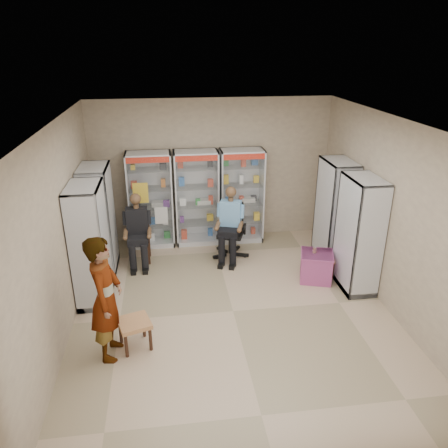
{
  "coord_description": "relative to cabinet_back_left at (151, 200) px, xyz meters",
  "views": [
    {
      "loc": [
        -0.95,
        -5.88,
        4.03
      ],
      "look_at": [
        -0.05,
        0.7,
        1.24
      ],
      "focal_mm": 35.0,
      "sensor_mm": 36.0,
      "label": 1
    }
  ],
  "objects": [
    {
      "name": "floor",
      "position": [
        1.3,
        -2.73,
        -1.0
      ],
      "size": [
        6.0,
        6.0,
        0.0
      ],
      "primitive_type": "plane",
      "color": "tan",
      "rests_on": "ground"
    },
    {
      "name": "room_shell",
      "position": [
        1.3,
        -2.73,
        0.97
      ],
      "size": [
        5.02,
        6.02,
        3.01
      ],
      "color": "tan",
      "rests_on": "ground"
    },
    {
      "name": "cabinet_back_left",
      "position": [
        0.0,
        0.0,
        0.0
      ],
      "size": [
        0.9,
        0.5,
        2.0
      ],
      "primitive_type": "cube",
      "color": "#A2A4A9",
      "rests_on": "floor"
    },
    {
      "name": "cabinet_back_mid",
      "position": [
        0.95,
        0.0,
        0.0
      ],
      "size": [
        0.9,
        0.5,
        2.0
      ],
      "primitive_type": "cube",
      "color": "silver",
      "rests_on": "floor"
    },
    {
      "name": "cabinet_back_right",
      "position": [
        1.9,
        0.0,
        0.0
      ],
      "size": [
        0.9,
        0.5,
        2.0
      ],
      "primitive_type": "cube",
      "color": "#ABAEB3",
      "rests_on": "floor"
    },
    {
      "name": "cabinet_right_far",
      "position": [
        3.53,
        -1.13,
        0.0
      ],
      "size": [
        0.9,
        0.5,
        2.0
      ],
      "primitive_type": "cube",
      "rotation": [
        0.0,
        0.0,
        1.57
      ],
      "color": "silver",
      "rests_on": "floor"
    },
    {
      "name": "cabinet_right_near",
      "position": [
        3.53,
        -2.23,
        0.0
      ],
      "size": [
        0.9,
        0.5,
        2.0
      ],
      "primitive_type": "cube",
      "rotation": [
        0.0,
        0.0,
        1.57
      ],
      "color": "#A8AAB0",
      "rests_on": "floor"
    },
    {
      "name": "cabinet_left_far",
      "position": [
        -0.93,
        -0.93,
        0.0
      ],
      "size": [
        0.9,
        0.5,
        2.0
      ],
      "primitive_type": "cube",
      "rotation": [
        0.0,
        0.0,
        -1.57
      ],
      "color": "#A6A9AD",
      "rests_on": "floor"
    },
    {
      "name": "cabinet_left_near",
      "position": [
        -0.93,
        -2.03,
        0.0
      ],
      "size": [
        0.9,
        0.5,
        2.0
      ],
      "primitive_type": "cube",
      "rotation": [
        0.0,
        0.0,
        -1.57
      ],
      "color": "silver",
      "rests_on": "floor"
    },
    {
      "name": "wooden_chair",
      "position": [
        -0.25,
        -0.73,
        -0.53
      ],
      "size": [
        0.42,
        0.42,
        0.94
      ],
      "primitive_type": "cube",
      "color": "black",
      "rests_on": "floor"
    },
    {
      "name": "seated_customer",
      "position": [
        -0.25,
        -0.78,
        -0.33
      ],
      "size": [
        0.44,
        0.6,
        1.34
      ],
      "primitive_type": null,
      "color": "black",
      "rests_on": "floor"
    },
    {
      "name": "office_chair",
      "position": [
        1.55,
        -0.77,
        -0.45
      ],
      "size": [
        0.76,
        0.76,
        1.1
      ],
      "primitive_type": "cube",
      "rotation": [
        0.0,
        0.0,
        -0.32
      ],
      "color": "black",
      "rests_on": "floor"
    },
    {
      "name": "seated_shopkeeper",
      "position": [
        1.55,
        -0.82,
        -0.3
      ],
      "size": [
        0.64,
        0.75,
        1.4
      ],
      "primitive_type": null,
      "rotation": [
        0.0,
        0.0,
        -0.32
      ],
      "color": "#78BDED",
      "rests_on": "floor"
    },
    {
      "name": "pink_trunk",
      "position": [
        2.95,
        -1.92,
        -0.74
      ],
      "size": [
        0.68,
        0.66,
        0.52
      ],
      "primitive_type": "cube",
      "rotation": [
        0.0,
        0.0,
        -0.3
      ],
      "color": "#B7499E",
      "rests_on": "floor"
    },
    {
      "name": "tea_glass",
      "position": [
        2.9,
        -1.88,
        -0.42
      ],
      "size": [
        0.07,
        0.07,
        0.1
      ],
      "primitive_type": "cylinder",
      "color": "#592C07",
      "rests_on": "pink_trunk"
    },
    {
      "name": "woven_stool_a",
      "position": [
        3.2,
        -1.75,
        -0.81
      ],
      "size": [
        0.48,
        0.48,
        0.37
      ],
      "primitive_type": "cube",
      "rotation": [
        0.0,
        0.0,
        -0.38
      ],
      "color": "olive",
      "rests_on": "floor"
    },
    {
      "name": "woven_stool_b",
      "position": [
        -0.21,
        -3.4,
        -0.79
      ],
      "size": [
        0.54,
        0.54,
        0.43
      ],
      "primitive_type": "cube",
      "rotation": [
        0.0,
        0.0,
        0.31
      ],
      "color": "#92613D",
      "rests_on": "floor"
    },
    {
      "name": "standing_man",
      "position": [
        -0.53,
        -3.51,
        -0.11
      ],
      "size": [
        0.5,
        0.69,
        1.79
      ],
      "primitive_type": "imported",
      "rotation": [
        0.0,
        0.0,
        1.46
      ],
      "color": "gray",
      "rests_on": "floor"
    }
  ]
}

